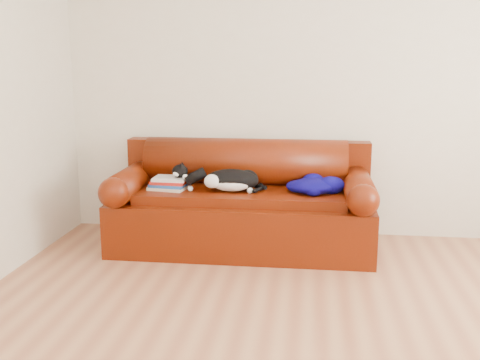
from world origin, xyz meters
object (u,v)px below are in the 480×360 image
object	(u,v)px
book_stack	(170,183)
cat	(231,181)
blanket	(315,185)
sofa_base	(242,220)

from	to	relation	value
book_stack	cat	bearing A→B (deg)	-1.99
cat	blanket	distance (m)	0.66
book_stack	cat	xyz separation A→B (m)	(0.51, -0.02, 0.04)
sofa_base	cat	world-z (taller)	cat
sofa_base	blanket	size ratio (longest dim) A/B	3.98
sofa_base	book_stack	size ratio (longest dim) A/B	6.44
book_stack	blanket	world-z (taller)	blanket
book_stack	cat	distance (m)	0.51
sofa_base	blanket	xyz separation A→B (m)	(0.58, -0.05, 0.32)
book_stack	sofa_base	bearing A→B (deg)	7.85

